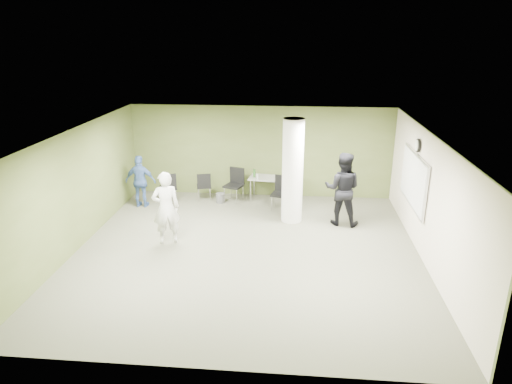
# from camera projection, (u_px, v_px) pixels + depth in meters

# --- Properties ---
(floor) EXTENTS (8.00, 8.00, 0.00)m
(floor) POSITION_uv_depth(u_px,v_px,m) (247.00, 251.00, 10.71)
(floor) COLOR #505140
(floor) RESTS_ON ground
(ceiling) EXTENTS (8.00, 8.00, 0.00)m
(ceiling) POSITION_uv_depth(u_px,v_px,m) (246.00, 134.00, 9.78)
(ceiling) COLOR white
(ceiling) RESTS_ON wall_back
(wall_back) EXTENTS (8.00, 2.80, 0.02)m
(wall_back) POSITION_uv_depth(u_px,v_px,m) (261.00, 152.00, 14.00)
(wall_back) COLOR #4D5829
(wall_back) RESTS_ON floor
(wall_left) EXTENTS (0.02, 8.00, 2.80)m
(wall_left) POSITION_uv_depth(u_px,v_px,m) (76.00, 190.00, 10.59)
(wall_left) COLOR #4D5829
(wall_left) RESTS_ON floor
(wall_right_cream) EXTENTS (0.02, 8.00, 2.80)m
(wall_right_cream) POSITION_uv_depth(u_px,v_px,m) (429.00, 201.00, 9.90)
(wall_right_cream) COLOR beige
(wall_right_cream) RESTS_ON floor
(column) EXTENTS (0.56, 0.56, 2.80)m
(column) POSITION_uv_depth(u_px,v_px,m) (293.00, 171.00, 12.04)
(column) COLOR silver
(column) RESTS_ON floor
(whiteboard) EXTENTS (0.05, 2.30, 1.30)m
(whiteboard) POSITION_uv_depth(u_px,v_px,m) (413.00, 180.00, 11.00)
(whiteboard) COLOR silver
(whiteboard) RESTS_ON wall_right_cream
(wall_clock) EXTENTS (0.06, 0.32, 0.32)m
(wall_clock) POSITION_uv_depth(u_px,v_px,m) (418.00, 145.00, 10.72)
(wall_clock) COLOR black
(wall_clock) RESTS_ON wall_right_cream
(folding_table) EXTENTS (1.57, 0.82, 0.96)m
(folding_table) POSITION_uv_depth(u_px,v_px,m) (273.00, 179.00, 13.78)
(folding_table) COLOR gray
(folding_table) RESTS_ON floor
(wastebasket) EXTENTS (0.25, 0.25, 0.29)m
(wastebasket) POSITION_uv_depth(u_px,v_px,m) (220.00, 198.00, 13.74)
(wastebasket) COLOR #4C4C4C
(wastebasket) RESTS_ON floor
(chair_back_left) EXTENTS (0.62, 0.62, 0.94)m
(chair_back_left) POSITION_uv_depth(u_px,v_px,m) (168.00, 186.00, 13.58)
(chair_back_left) COLOR black
(chair_back_left) RESTS_ON floor
(chair_back_right) EXTENTS (0.52, 0.52, 0.86)m
(chair_back_right) POSITION_uv_depth(u_px,v_px,m) (204.00, 184.00, 13.85)
(chair_back_right) COLOR black
(chair_back_right) RESTS_ON floor
(chair_table_left) EXTENTS (0.65, 0.65, 1.01)m
(chair_table_left) POSITION_uv_depth(u_px,v_px,m) (235.00, 182.00, 13.78)
(chair_table_left) COLOR black
(chair_table_left) RESTS_ON floor
(chair_table_right) EXTENTS (0.59, 0.59, 0.98)m
(chair_table_right) POSITION_uv_depth(u_px,v_px,m) (281.00, 190.00, 13.12)
(chair_table_right) COLOR black
(chair_table_right) RESTS_ON floor
(woman_white) EXTENTS (0.77, 0.65, 1.80)m
(woman_white) POSITION_uv_depth(u_px,v_px,m) (166.00, 208.00, 10.89)
(woman_white) COLOR silver
(woman_white) RESTS_ON floor
(man_black) EXTENTS (1.08, 0.91, 1.96)m
(man_black) POSITION_uv_depth(u_px,v_px,m) (342.00, 189.00, 11.95)
(man_black) COLOR black
(man_black) RESTS_ON floor
(man_blue) EXTENTS (0.92, 0.41, 1.54)m
(man_blue) POSITION_uv_depth(u_px,v_px,m) (141.00, 181.00, 13.24)
(man_blue) COLOR #39568F
(man_blue) RESTS_ON floor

